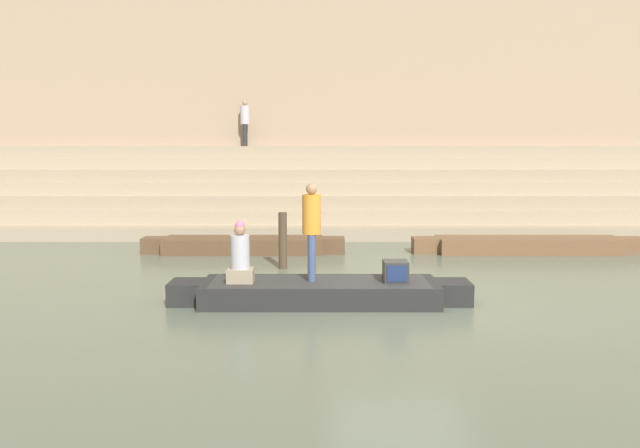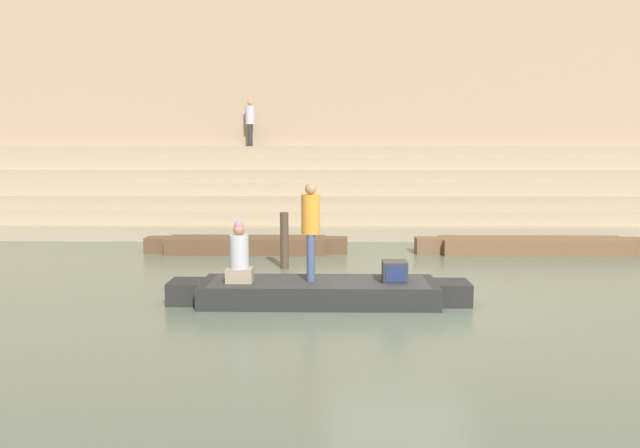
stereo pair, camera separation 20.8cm
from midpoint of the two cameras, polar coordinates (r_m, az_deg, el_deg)
ground_plane at (r=11.49m, az=7.89°, el=-7.32°), size 120.00×120.00×0.00m
ghat_steps at (r=21.47m, az=4.65°, el=2.24°), size 36.00×4.65×2.83m
back_wall at (r=23.68m, az=4.38°, el=10.39°), size 34.20×1.28×8.42m
rowboat_main at (r=11.45m, az=0.42°, el=-6.17°), size 5.47×1.42×0.41m
person_standing at (r=11.32m, az=-0.33°, el=-0.05°), size 0.34×0.34×1.78m
person_rowing at (r=11.34m, az=-6.86°, el=-3.04°), size 0.48×0.37×1.12m
tv_set at (r=11.43m, az=7.36°, el=-4.32°), size 0.44×0.47×0.38m
moored_boat_shore at (r=17.59m, az=19.23°, el=-1.84°), size 6.25×1.05×0.41m
moored_boat_distant at (r=16.84m, az=-6.38°, el=-1.87°), size 5.41×1.05×0.41m
mooring_post at (r=14.54m, az=-2.87°, el=-1.52°), size 0.20×0.20×1.32m
person_on_steps at (r=22.86m, az=-6.14°, el=9.44°), size 0.33×0.33×1.62m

